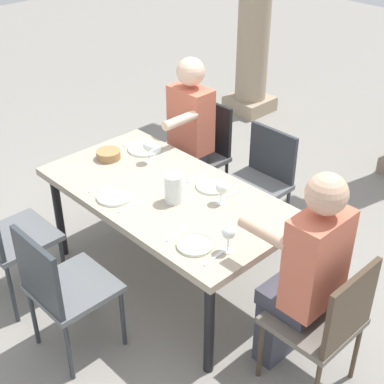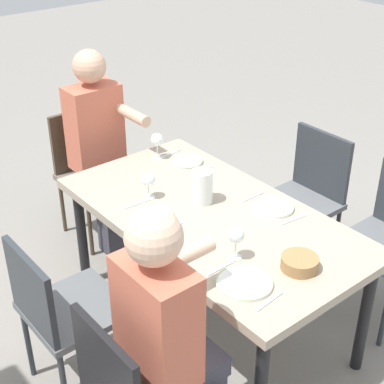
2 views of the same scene
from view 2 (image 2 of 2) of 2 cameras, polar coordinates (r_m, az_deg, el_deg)
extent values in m
plane|color=gray|center=(3.50, 1.65, -12.32)|extent=(16.00, 16.00, 0.00)
cube|color=tan|center=(3.07, 1.84, -2.46)|extent=(1.69, 0.90, 0.05)
cylinder|color=black|center=(3.64, -10.68, -4.30)|extent=(0.06, 0.06, 0.68)
cylinder|color=black|center=(3.13, 16.47, -11.59)|extent=(0.06, 0.06, 0.68)
cylinder|color=black|center=(3.97, -1.42, -0.59)|extent=(0.06, 0.06, 0.68)
cube|color=black|center=(2.30, -8.28, -17.51)|extent=(0.42, 0.03, 0.44)
cylinder|color=black|center=(2.88, -2.80, -18.00)|extent=(0.03, 0.03, 0.43)
cube|color=#5B5E61|center=(3.42, 18.17, -5.00)|extent=(0.44, 0.44, 0.04)
cylinder|color=#2D3338|center=(3.52, 13.23, -8.19)|extent=(0.03, 0.03, 0.46)
cylinder|color=#2D3338|center=(3.78, 16.87, -5.80)|extent=(0.03, 0.03, 0.46)
cube|color=#5B5E61|center=(2.92, -11.31, -11.13)|extent=(0.44, 0.44, 0.04)
cube|color=#2D3338|center=(2.73, -15.42, -9.50)|extent=(0.42, 0.03, 0.40)
cylinder|color=#2D3338|center=(3.02, -5.79, -15.07)|extent=(0.03, 0.03, 0.45)
cylinder|color=#2D3338|center=(3.27, -9.60, -11.29)|extent=(0.03, 0.03, 0.45)
cylinder|color=#2D3338|center=(3.16, -15.69, -13.91)|extent=(0.03, 0.03, 0.45)
cube|color=#5B5E61|center=(3.74, 10.20, -1.19)|extent=(0.44, 0.44, 0.04)
cube|color=#2D3338|center=(3.78, 12.52, 2.65)|extent=(0.42, 0.03, 0.44)
cylinder|color=#2D3338|center=(3.85, 5.91, -4.00)|extent=(0.03, 0.03, 0.43)
cylinder|color=#2D3338|center=(3.65, 10.11, -6.53)|extent=(0.03, 0.03, 0.43)
cylinder|color=#2D3338|center=(4.09, 9.71, -2.09)|extent=(0.03, 0.03, 0.43)
cylinder|color=#2D3338|center=(3.90, 13.84, -4.35)|extent=(0.03, 0.03, 0.43)
cube|color=#6A6158|center=(4.05, -9.24, 1.28)|extent=(0.44, 0.44, 0.04)
cube|color=#473828|center=(4.12, -10.92, 4.98)|extent=(0.03, 0.42, 0.44)
cylinder|color=#473828|center=(3.95, -9.90, -3.50)|extent=(0.03, 0.03, 0.42)
cylinder|color=#473828|center=(4.11, -5.35, -1.70)|extent=(0.03, 0.03, 0.42)
cylinder|color=#473828|center=(4.24, -12.51, -1.29)|extent=(0.03, 0.03, 0.42)
cylinder|color=#473828|center=(4.39, -8.16, 0.31)|extent=(0.03, 0.03, 0.42)
cube|color=#3F3F4C|center=(2.54, -1.13, -16.48)|extent=(0.28, 0.32, 0.10)
cube|color=#CC664C|center=(2.28, -3.43, -12.40)|extent=(0.34, 0.20, 0.51)
sphere|color=beige|center=(2.05, -3.75, -4.43)|extent=(0.21, 0.21, 0.21)
cylinder|color=beige|center=(2.41, -0.86, -6.28)|extent=(0.07, 0.30, 0.07)
cube|color=#3F3F4C|center=(3.99, -7.28, -2.61)|extent=(0.14, 0.24, 0.46)
cube|color=#3F3F4C|center=(3.91, -8.26, 1.41)|extent=(0.32, 0.28, 0.10)
cube|color=#CC664C|center=(3.86, -9.47, 6.29)|extent=(0.20, 0.34, 0.55)
sphere|color=tan|center=(3.72, -9.99, 11.98)|extent=(0.21, 0.21, 0.21)
cylinder|color=tan|center=(3.69, -5.82, 7.48)|extent=(0.30, 0.07, 0.07)
cylinder|color=white|center=(2.59, 5.12, -8.83)|extent=(0.25, 0.25, 0.01)
torus|color=#A9CD91|center=(2.58, 5.13, -8.70)|extent=(0.25, 0.25, 0.01)
cylinder|color=white|center=(2.74, 4.21, -6.39)|extent=(0.06, 0.06, 0.00)
cylinder|color=white|center=(2.71, 4.25, -5.59)|extent=(0.01, 0.01, 0.09)
sphere|color=white|center=(2.67, 4.31, -4.18)|extent=(0.08, 0.08, 0.08)
cube|color=silver|center=(2.51, 7.52, -10.50)|extent=(0.03, 0.17, 0.01)
cube|color=silver|center=(2.67, 2.88, -7.34)|extent=(0.02, 0.17, 0.01)
cylinder|color=white|center=(3.13, 7.83, -1.49)|extent=(0.23, 0.23, 0.01)
torus|color=#A9CD91|center=(3.12, 7.83, -1.38)|extent=(0.23, 0.23, 0.01)
cube|color=silver|center=(3.05, 9.85, -2.66)|extent=(0.03, 0.17, 0.01)
cube|color=silver|center=(3.22, 5.90, -0.47)|extent=(0.02, 0.17, 0.01)
cylinder|color=white|center=(3.04, -3.92, -2.28)|extent=(0.22, 0.22, 0.01)
torus|color=#A9CD91|center=(3.03, -3.92, -2.17)|extent=(0.23, 0.23, 0.01)
cylinder|color=white|center=(3.21, -4.21, -0.51)|extent=(0.06, 0.06, 0.00)
cylinder|color=white|center=(3.19, -4.24, 0.11)|extent=(0.01, 0.01, 0.08)
sphere|color=white|center=(3.15, -4.29, 1.26)|extent=(0.08, 0.08, 0.08)
cube|color=silver|center=(2.94, -2.20, -3.53)|extent=(0.02, 0.17, 0.01)
cube|color=silver|center=(3.15, -5.52, -1.20)|extent=(0.03, 0.17, 0.01)
cylinder|color=white|center=(3.57, -0.60, 3.00)|extent=(0.21, 0.21, 0.01)
torus|color=#A4C786|center=(3.57, -0.60, 3.10)|extent=(0.21, 0.21, 0.01)
cylinder|color=white|center=(3.63, -3.38, 3.35)|extent=(0.06, 0.06, 0.00)
cylinder|color=white|center=(3.61, -3.40, 3.99)|extent=(0.01, 0.01, 0.09)
sphere|color=white|center=(3.58, -3.44, 5.13)|extent=(0.08, 0.08, 0.08)
cube|color=silver|center=(3.47, 0.95, 2.09)|extent=(0.03, 0.17, 0.01)
cube|color=silver|center=(3.68, -2.06, 3.77)|extent=(0.03, 0.17, 0.01)
cylinder|color=white|center=(3.12, 1.01, 0.54)|extent=(0.11, 0.11, 0.19)
cylinder|color=#EFEAC6|center=(3.13, 1.00, 0.09)|extent=(0.10, 0.10, 0.12)
cylinder|color=#9E7547|center=(2.69, 10.40, -6.83)|extent=(0.17, 0.17, 0.06)
camera|label=1|loc=(5.68, 2.16, 32.76)|focal=52.68mm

